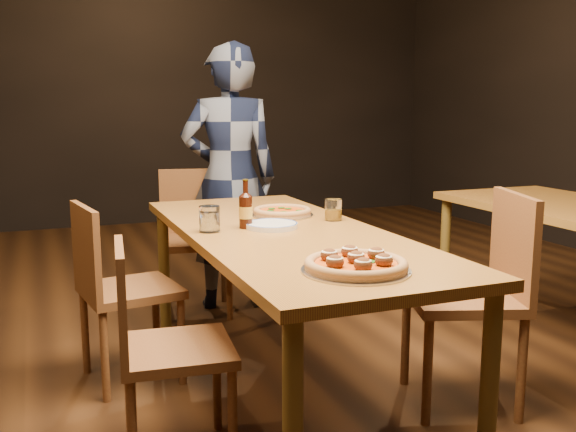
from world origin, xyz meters
name	(u,v)px	position (x,y,z in m)	size (l,w,h in m)	color
ground	(284,395)	(0.00, 0.00, 0.00)	(9.00, 9.00, 0.00)	black
table_main	(284,247)	(0.00, 0.00, 0.68)	(0.80, 2.00, 0.75)	brown
chair_main_nw	(177,348)	(-0.54, -0.32, 0.42)	(0.39, 0.39, 0.84)	#592A17
chair_main_sw	(130,288)	(-0.59, 0.43, 0.44)	(0.41, 0.41, 0.88)	#592A17
chair_main_e	(463,296)	(0.68, -0.34, 0.48)	(0.45, 0.45, 0.96)	#592A17
chair_end	(196,240)	(-0.08, 1.29, 0.46)	(0.43, 0.43, 0.92)	#592A17
pizza_meatball	(356,264)	(-0.03, -0.72, 0.77)	(0.35, 0.35, 0.06)	#B7B7BF
pizza_margherita	(282,212)	(0.13, 0.34, 0.77)	(0.30, 0.30, 0.04)	#B7B7BF
plate_stack	(272,225)	(-0.03, 0.07, 0.76)	(0.23, 0.23, 0.02)	white
beer_bottle	(246,211)	(-0.13, 0.11, 0.82)	(0.06, 0.06, 0.21)	black
water_glass	(209,219)	(-0.30, 0.09, 0.80)	(0.09, 0.09, 0.11)	white
amber_glass	(333,210)	(0.30, 0.14, 0.80)	(0.08, 0.08, 0.10)	#AE7513
diner	(230,178)	(0.16, 1.34, 0.82)	(0.60, 0.39, 1.65)	black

